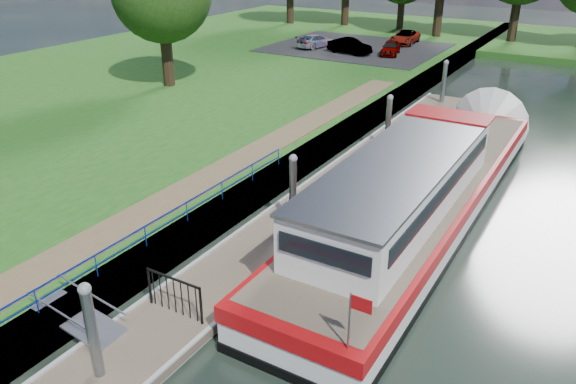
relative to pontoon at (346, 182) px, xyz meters
The scene contains 15 objects.
ground 13.00m from the pontoon, 90.00° to the right, with size 160.00×160.00×0.00m, color black.
riverbank 18.11m from the pontoon, behind, with size 32.00×90.00×0.78m, color #1E4F16.
bank_edge 3.25m from the pontoon, 141.89° to the left, with size 1.10×90.00×0.78m, color #473D2D.
footpath 6.69m from the pontoon, 131.35° to the right, with size 1.60×40.00×0.05m, color brown.
carpark 27.32m from the pontoon, 113.75° to the left, with size 14.00×12.00×0.06m, color black.
blue_fence 10.43m from the pontoon, 105.38° to the right, with size 0.04×18.04×0.72m.
pontoon is the anchor object (origin of this frame).
mooring_piles 1.10m from the pontoon, ahead, with size 0.30×27.30×3.55m.
gangway 12.64m from the pontoon, 98.42° to the right, with size 2.58×1.00×0.92m.
gate_panel 10.84m from the pontoon, 90.00° to the right, with size 1.85×0.05×1.15m.
barge 3.77m from the pontoon, 10.83° to the right, with size 4.36×21.15×4.78m.
car_a 24.57m from the pontoon, 107.19° to the left, with size 1.31×3.25×1.11m, color #999999.
car_b 24.47m from the pontoon, 114.88° to the left, with size 1.28×3.66×1.21m, color #999999.
car_c 27.00m from the pontoon, 120.98° to the left, with size 1.54×3.78×1.10m, color #999999.
car_d 29.75m from the pontoon, 105.52° to the left, with size 1.89×4.11×1.14m, color #999999.
Camera 1 is at (9.00, -6.96, 9.86)m, focal length 35.00 mm.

